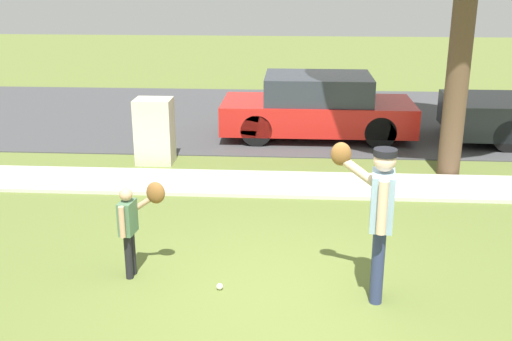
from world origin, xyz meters
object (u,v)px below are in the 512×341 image
object	(u,v)px
baseball	(220,287)
person_adult	(378,207)
utility_cabinet	(155,131)
parked_hatchback_red	(317,107)
person_child	(134,218)

from	to	relation	value
baseball	person_adult	bearing A→B (deg)	-2.03
utility_cabinet	parked_hatchback_red	size ratio (longest dim) A/B	0.30
person_child	parked_hatchback_red	size ratio (longest dim) A/B	0.28
parked_hatchback_red	utility_cabinet	bearing A→B (deg)	33.18
person_adult	parked_hatchback_red	distance (m)	6.74
person_adult	baseball	world-z (taller)	person_adult
person_child	person_adult	bearing A→B (deg)	-0.38
person_child	parked_hatchback_red	bearing A→B (deg)	77.08
baseball	parked_hatchback_red	world-z (taller)	parked_hatchback_red
utility_cabinet	parked_hatchback_red	xyz separation A→B (m)	(3.04, 1.99, 0.06)
person_child	utility_cabinet	size ratio (longest dim) A/B	0.94
person_child	utility_cabinet	distance (m)	4.45
baseball	utility_cabinet	bearing A→B (deg)	110.72
person_adult	utility_cabinet	xyz separation A→B (m)	(-3.46, 4.72, -0.47)
person_adult	person_child	size ratio (longest dim) A/B	1.51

